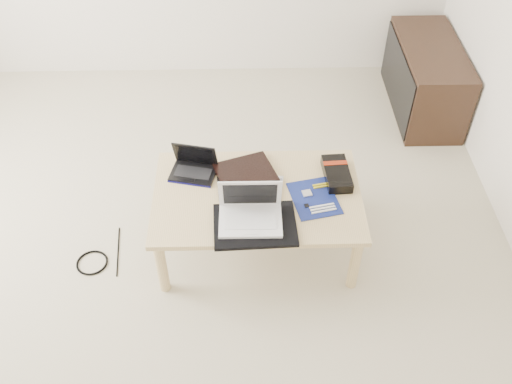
{
  "coord_description": "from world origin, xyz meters",
  "views": [
    {
      "loc": [
        0.49,
        -1.97,
        2.52
      ],
      "look_at": [
        0.54,
        0.16,
        0.42
      ],
      "focal_mm": 40.0,
      "sensor_mm": 36.0,
      "label": 1
    }
  ],
  "objects_px": {
    "media_cabinet": "(425,78)",
    "netbook": "(194,167)",
    "coffee_table": "(257,201)",
    "white_laptop": "(250,212)",
    "gpu_box": "(337,174)"
  },
  "relations": [
    {
      "from": "coffee_table",
      "to": "white_laptop",
      "type": "relative_size",
      "value": 3.51
    },
    {
      "from": "netbook",
      "to": "gpu_box",
      "type": "xyz_separation_m",
      "value": [
        0.77,
        -0.06,
        -0.01
      ]
    },
    {
      "from": "coffee_table",
      "to": "netbook",
      "type": "xyz_separation_m",
      "value": [
        -0.34,
        0.18,
        0.08
      ]
    },
    {
      "from": "coffee_table",
      "to": "gpu_box",
      "type": "bearing_deg",
      "value": 15.44
    },
    {
      "from": "coffee_table",
      "to": "gpu_box",
      "type": "height_order",
      "value": "gpu_box"
    },
    {
      "from": "netbook",
      "to": "gpu_box",
      "type": "relative_size",
      "value": 1.01
    },
    {
      "from": "media_cabinet",
      "to": "gpu_box",
      "type": "bearing_deg",
      "value": -124.0
    },
    {
      "from": "white_laptop",
      "to": "gpu_box",
      "type": "relative_size",
      "value": 1.16
    },
    {
      "from": "white_laptop",
      "to": "coffee_table",
      "type": "bearing_deg",
      "value": 78.38
    },
    {
      "from": "white_laptop",
      "to": "media_cabinet",
      "type": "bearing_deg",
      "value": 49.52
    },
    {
      "from": "coffee_table",
      "to": "netbook",
      "type": "relative_size",
      "value": 4.03
    },
    {
      "from": "coffee_table",
      "to": "media_cabinet",
      "type": "relative_size",
      "value": 1.22
    },
    {
      "from": "white_laptop",
      "to": "gpu_box",
      "type": "distance_m",
      "value": 0.56
    },
    {
      "from": "coffee_table",
      "to": "white_laptop",
      "type": "xyz_separation_m",
      "value": [
        -0.04,
        -0.19,
        0.11
      ]
    },
    {
      "from": "media_cabinet",
      "to": "netbook",
      "type": "bearing_deg",
      "value": -144.67
    }
  ]
}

